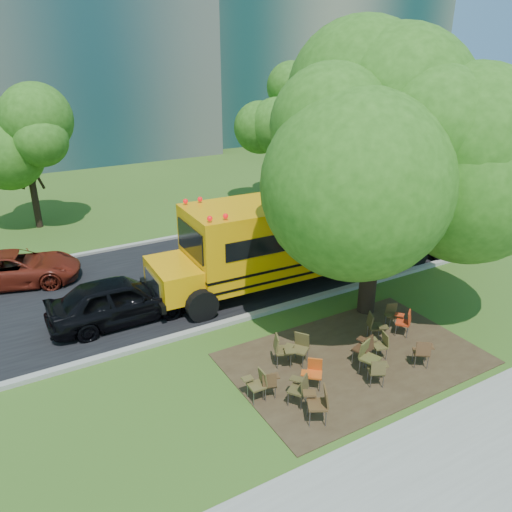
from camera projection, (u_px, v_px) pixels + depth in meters
ground at (316, 360)px, 14.00m from camera, size 160.00×160.00×0.00m
sidewalk at (464, 484)px, 9.99m from camera, size 60.00×4.00×0.04m
dirt_patch at (355, 358)px, 14.05m from camera, size 7.00×4.50×0.03m
asphalt_road at (210, 271)px, 19.60m from camera, size 80.00×8.00×0.04m
kerb_near at (261, 313)px, 16.37m from camera, size 80.00×0.25×0.14m
kerb_far at (172, 238)px, 22.86m from camera, size 80.00×0.25×0.14m
building_right at (291, 2)px, 50.67m from camera, size 30.00×16.00×25.00m
bg_tree_2 at (25, 140)px, 22.89m from camera, size 4.80×4.80×6.62m
bg_tree_3 at (286, 110)px, 26.96m from camera, size 5.60×5.60×7.84m
bg_tree_4 at (406, 116)px, 30.11m from camera, size 5.00×5.00×6.85m
main_tree at (380, 160)px, 14.68m from camera, size 7.20×7.20×8.66m
school_bus at (332, 227)px, 18.97m from camera, size 13.09×3.39×3.17m
chair_0 at (300, 387)px, 12.05m from camera, size 0.57×0.72×0.86m
chair_1 at (269, 382)px, 12.32m from camera, size 0.61×0.47×0.77m
chair_2 at (320, 401)px, 11.49m from camera, size 0.63×0.79×0.95m
chair_3 at (314, 371)px, 12.71m from camera, size 0.69×0.55×0.81m
chair_4 at (378, 369)px, 12.74m from camera, size 0.68×0.54×0.82m
chair_5 at (368, 355)px, 13.18m from camera, size 0.66×0.73×0.96m
chair_6 at (381, 343)px, 13.93m from camera, size 0.48×0.62×0.79m
chair_7 at (423, 351)px, 13.50m from camera, size 0.73×0.58×0.86m
chair_8 at (258, 382)px, 12.26m from camera, size 0.49×0.55×0.83m
chair_9 at (299, 346)px, 13.67m from camera, size 0.76×0.60×0.90m
chair_10 at (281, 348)px, 13.52m from camera, size 0.60×0.77×0.95m
chair_11 at (365, 347)px, 13.62m from camera, size 0.62×0.68×0.91m
chair_12 at (374, 324)px, 14.74m from camera, size 0.58×0.74×0.90m
chair_13 at (405, 320)px, 15.03m from camera, size 0.57×0.72×0.85m
chair_14 at (392, 313)px, 15.54m from camera, size 0.61×0.48×0.77m
black_car at (119, 300)px, 15.74m from camera, size 4.44×1.80×1.51m
bg_car_red at (15, 268)px, 18.31m from camera, size 4.94×3.23×1.26m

